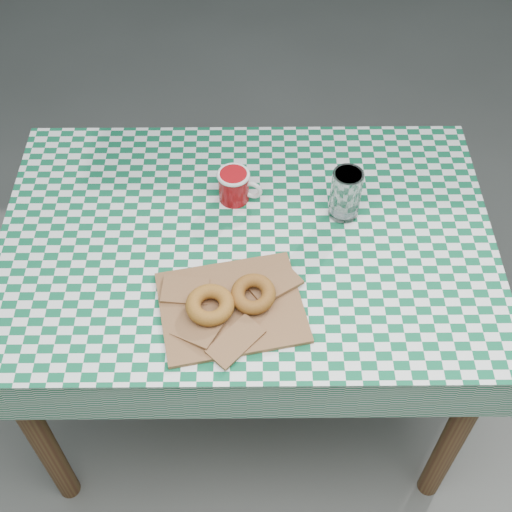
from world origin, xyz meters
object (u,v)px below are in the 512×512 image
at_px(paper_bag, 231,306).
at_px(coffee_mug, 234,186).
at_px(table, 248,323).
at_px(drinking_glass, 346,194).

xyz_separation_m(paper_bag, coffee_mug, (-0.03, 0.34, 0.03)).
bearing_deg(table, paper_bag, -99.01).
distance_m(table, drinking_glass, 0.51).
distance_m(table, paper_bag, 0.44).
distance_m(paper_bag, coffee_mug, 0.34).
bearing_deg(coffee_mug, paper_bag, -73.24).
bearing_deg(drinking_glass, table, -157.44).
relative_size(coffee_mug, drinking_glass, 1.13).
relative_size(paper_bag, drinking_glass, 2.32).
height_order(paper_bag, coffee_mug, coffee_mug).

